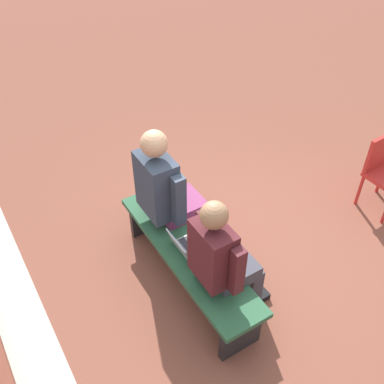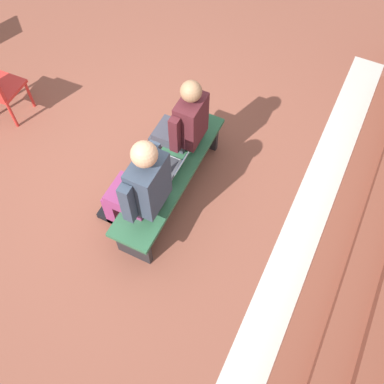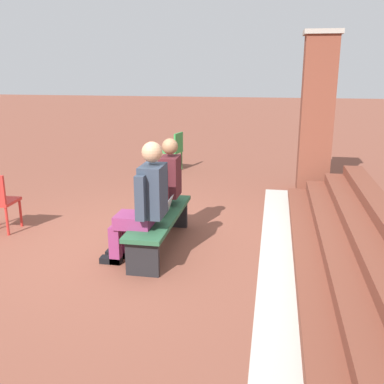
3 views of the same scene
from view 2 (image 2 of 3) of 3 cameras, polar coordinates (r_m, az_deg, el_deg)
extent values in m
plane|color=brown|center=(5.09, -5.74, 1.01)|extent=(60.00, 60.00, 0.00)
cube|color=#B7B2A8|center=(4.81, 13.02, -6.78)|extent=(6.20, 0.40, 0.01)
cube|color=brown|center=(4.83, 22.17, -9.85)|extent=(5.40, 1.20, 0.15)
cube|color=#285638|center=(4.64, -2.82, 2.39)|extent=(1.80, 0.44, 0.05)
cube|color=black|center=(5.25, 1.34, 7.49)|extent=(0.06, 0.37, 0.40)
cube|color=black|center=(4.51, -7.41, -6.83)|extent=(0.06, 0.37, 0.40)
cube|color=#383842|center=(4.84, -2.34, 7.36)|extent=(0.32, 0.38, 0.13)
cube|color=#383842|center=(5.17, -3.68, 6.73)|extent=(0.10, 0.11, 0.45)
cube|color=black|center=(5.34, -4.11, 5.65)|extent=(0.10, 0.23, 0.07)
cube|color=#383842|center=(5.08, -4.58, 5.38)|extent=(0.10, 0.11, 0.45)
cube|color=black|center=(5.25, -4.98, 4.32)|extent=(0.10, 0.23, 0.07)
cube|color=#47191E|center=(4.53, -0.11, 9.13)|extent=(0.36, 0.23, 0.53)
cube|color=navy|center=(4.59, -1.46, 9.30)|extent=(0.05, 0.01, 0.32)
cube|color=#47191E|center=(4.70, 0.38, 11.12)|extent=(0.09, 0.09, 0.45)
cube|color=#47191E|center=(4.43, -2.19, 7.25)|extent=(0.09, 0.09, 0.45)
sphere|color=#8C6647|center=(4.24, -0.12, 12.67)|extent=(0.21, 0.21, 0.21)
cube|color=#7F2D5B|center=(4.42, -7.75, -0.46)|extent=(0.36, 0.42, 0.15)
cube|color=#7F2D5B|center=(4.78, -8.96, -0.46)|extent=(0.12, 0.13, 0.45)
cube|color=black|center=(4.96, -9.29, -1.33)|extent=(0.12, 0.25, 0.07)
cube|color=#7F2D5B|center=(4.71, -10.12, -2.22)|extent=(0.12, 0.13, 0.45)
cube|color=black|center=(4.89, -10.42, -3.03)|extent=(0.12, 0.25, 0.07)
cube|color=#2D3847|center=(4.04, -5.53, 1.04)|extent=(0.40, 0.25, 0.59)
cube|color=#2D3847|center=(4.20, -4.73, 3.85)|extent=(0.09, 0.10, 0.50)
cube|color=#2D3847|center=(3.97, -8.18, -1.48)|extent=(0.09, 0.10, 0.50)
sphere|color=tan|center=(3.68, -6.10, 4.79)|extent=(0.23, 0.23, 0.23)
cube|color=#9EA0A5|center=(4.63, -3.18, 2.97)|extent=(0.32, 0.22, 0.02)
cube|color=#2D2D33|center=(4.62, -3.30, 3.09)|extent=(0.29, 0.15, 0.00)
cube|color=#9EA0A5|center=(4.50, -1.65, 3.09)|extent=(0.32, 0.07, 0.19)
cube|color=#33519E|center=(4.51, -1.74, 3.13)|extent=(0.28, 0.06, 0.17)
cube|color=red|center=(5.87, -22.93, 12.17)|extent=(0.44, 0.44, 0.04)
cylinder|color=red|center=(6.00, -19.90, 11.55)|extent=(0.04, 0.04, 0.40)
cylinder|color=red|center=(6.21, -22.59, 12.31)|extent=(0.04, 0.04, 0.40)
cylinder|color=red|center=(5.84, -21.85, 9.08)|extent=(0.04, 0.04, 0.40)
camera|label=1|loc=(4.58, 34.60, 40.79)|focal=42.00mm
camera|label=3|loc=(3.54, -75.08, -68.23)|focal=42.00mm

